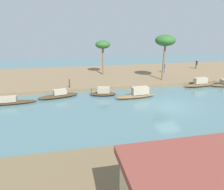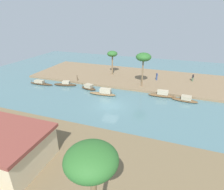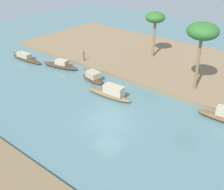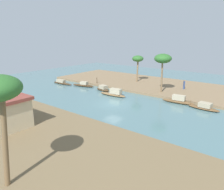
% 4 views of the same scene
% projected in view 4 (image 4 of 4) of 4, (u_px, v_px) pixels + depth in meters
% --- Properties ---
extents(river_water, '(74.73, 74.73, 0.00)m').
position_uv_depth(river_water, '(113.00, 104.00, 31.85)').
color(river_water, slate).
rests_on(river_water, ground).
extents(riverbank_left, '(45.39, 15.10, 0.42)m').
position_uv_depth(riverbank_left, '(158.00, 85.00, 42.93)').
color(riverbank_left, '#846B4C').
rests_on(riverbank_left, ground).
extents(riverbank_right, '(45.39, 15.10, 0.42)m').
position_uv_depth(riverbank_right, '(22.00, 138.00, 20.65)').
color(riverbank_right, brown).
rests_on(riverbank_right, ground).
extents(sampan_upstream_small, '(5.08, 1.33, 1.34)m').
position_uv_depth(sampan_upstream_small, '(114.00, 93.00, 35.82)').
color(sampan_upstream_small, brown).
rests_on(sampan_upstream_small, river_water).
extents(sampan_foreground, '(5.44, 1.20, 0.91)m').
position_uv_depth(sampan_foreground, '(62.00, 82.00, 45.03)').
color(sampan_foreground, '#47331E').
rests_on(sampan_foreground, river_water).
extents(sampan_downstream_large, '(4.35, 1.57, 0.99)m').
position_uv_depth(sampan_downstream_large, '(204.00, 107.00, 29.28)').
color(sampan_downstream_large, brown).
rests_on(sampan_downstream_large, river_water).
extents(sampan_with_red_awning, '(4.96, 2.10, 1.00)m').
position_uv_depth(sampan_with_red_awning, '(83.00, 85.00, 42.81)').
color(sampan_with_red_awning, '#47331E').
rests_on(sampan_with_red_awning, river_water).
extents(sampan_open_hull, '(3.46, 1.79, 1.05)m').
position_uv_depth(sampan_open_hull, '(103.00, 89.00, 39.43)').
color(sampan_open_hull, '#47331E').
rests_on(sampan_open_hull, river_water).
extents(sampan_with_tall_canopy, '(4.86, 1.21, 1.30)m').
position_uv_depth(sampan_with_tall_canopy, '(178.00, 100.00, 31.94)').
color(sampan_with_tall_canopy, brown).
rests_on(sampan_with_tall_canopy, river_water).
extents(person_by_mooring, '(0.45, 0.45, 1.71)m').
position_uv_depth(person_by_mooring, '(184.00, 85.00, 38.84)').
color(person_by_mooring, '#33477A').
rests_on(person_by_mooring, riverbank_left).
extents(mooring_post, '(0.14, 0.14, 1.19)m').
position_uv_depth(mooring_post, '(97.00, 80.00, 43.78)').
color(mooring_post, '#4C3823').
rests_on(mooring_post, riverbank_left).
extents(palm_tree_left_near, '(2.88, 2.88, 6.60)m').
position_uv_depth(palm_tree_left_near, '(163.00, 59.00, 35.32)').
color(palm_tree_left_near, '#7F6647').
rests_on(palm_tree_left_near, riverbank_left).
extents(palm_tree_left_far, '(2.37, 2.37, 5.52)m').
position_uv_depth(palm_tree_left_far, '(138.00, 59.00, 44.48)').
color(palm_tree_left_far, '#7F6647').
rests_on(palm_tree_left_far, riverbank_left).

